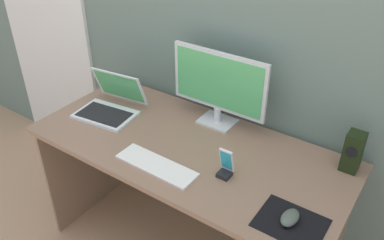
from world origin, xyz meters
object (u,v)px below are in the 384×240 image
(mouse, at_px, (290,218))
(phone_in_dock, at_px, (226,167))
(speaker_right, at_px, (353,152))
(monitor, at_px, (219,86))
(keyboard_external, at_px, (156,165))
(laptop, at_px, (110,105))

(mouse, distance_m, phone_in_dock, 0.35)
(speaker_right, bearing_deg, monitor, -179.48)
(monitor, distance_m, mouse, 0.75)
(monitor, distance_m, keyboard_external, 0.50)
(keyboard_external, xyz_separation_m, mouse, (0.61, 0.03, 0.02))
(monitor, bearing_deg, speaker_right, 0.52)
(monitor, distance_m, phone_in_dock, 0.45)
(monitor, distance_m, laptop, 0.60)
(monitor, relative_size, phone_in_dock, 3.72)
(speaker_right, xyz_separation_m, phone_in_dock, (-0.42, -0.34, -0.05))
(speaker_right, bearing_deg, mouse, -101.73)
(phone_in_dock, bearing_deg, speaker_right, 39.06)
(monitor, distance_m, speaker_right, 0.68)
(speaker_right, relative_size, keyboard_external, 0.48)
(monitor, height_order, keyboard_external, monitor)
(speaker_right, relative_size, mouse, 1.86)
(monitor, xyz_separation_m, speaker_right, (0.67, 0.01, -0.12))
(keyboard_external, bearing_deg, speaker_right, 34.09)
(monitor, bearing_deg, mouse, -36.66)
(speaker_right, relative_size, laptop, 0.55)
(mouse, bearing_deg, laptop, 172.94)
(laptop, relative_size, keyboard_external, 0.88)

